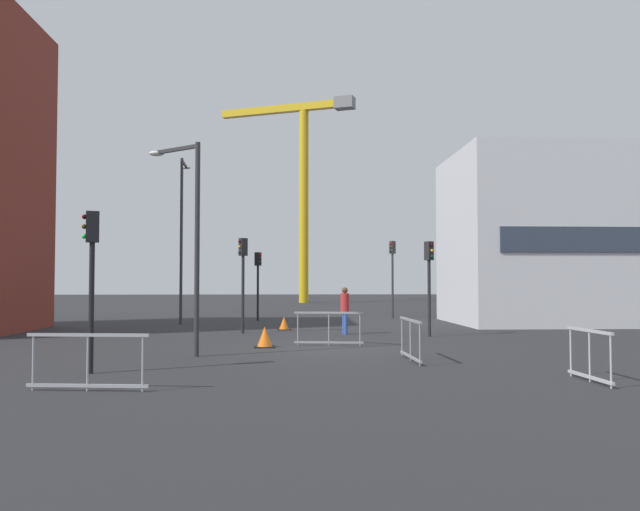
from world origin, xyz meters
The scene contains 17 objects.
ground centered at (0.00, 0.00, 0.00)m, with size 160.00×160.00×0.00m, color #28282B.
office_block centered at (12.76, 11.23, 4.14)m, with size 11.98×7.88×8.29m.
construction_crane centered at (-0.05, 41.72, 12.71)m, with size 12.98×6.12×19.32m.
streetlamp_tall centered at (-6.50, 11.79, 4.74)m, with size 0.44×2.14×8.02m.
streetlamp_short centered at (-4.06, -1.83, 3.60)m, with size 1.63×1.22×5.91m.
traffic_light_crosswalk centered at (-3.12, 5.85, 2.54)m, with size 0.38×0.36×3.77m.
traffic_light_island centered at (-5.74, -5.18, 2.46)m, with size 0.39×0.32×3.64m.
traffic_light_far centered at (-2.91, 14.08, 2.42)m, with size 0.38×0.36×3.57m.
traffic_light_corner centered at (3.93, 3.99, 2.40)m, with size 0.34×0.39×3.54m.
traffic_light_median centered at (4.45, 15.79, 2.86)m, with size 0.38×0.36×4.29m.
pedestrian_walking centered at (0.87, 5.16, 1.07)m, with size 0.34×0.34×1.83m.
safety_barrier_rear centered at (1.86, -3.20, 0.56)m, with size 0.13×2.36×1.08m.
safety_barrier_front centered at (4.86, -6.91, 0.56)m, with size 0.13×1.82×1.08m.
safety_barrier_left_run centered at (-0.02, 0.84, 0.56)m, with size 2.21×0.35×1.08m.
safety_barrier_right_run centered at (-5.09, -7.51, 0.56)m, with size 2.35×0.33×1.08m.
traffic_cone_orange centered at (-1.50, 7.61, 0.26)m, with size 0.56×0.56×0.57m.
traffic_cone_on_verge centered at (-2.05, 0.40, 0.30)m, with size 0.64×0.64×0.65m.
Camera 1 is at (-1.30, -19.99, 2.07)m, focal length 36.45 mm.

